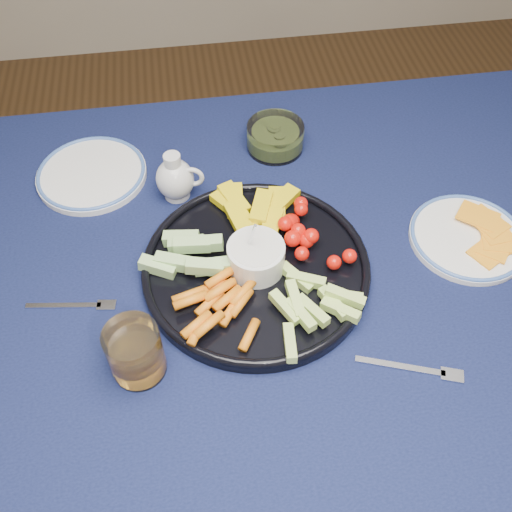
{
  "coord_description": "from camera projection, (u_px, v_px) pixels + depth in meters",
  "views": [
    {
      "loc": [
        -0.2,
        -0.56,
        1.53
      ],
      "look_at": [
        -0.11,
        0.03,
        0.79
      ],
      "focal_mm": 40.0,
      "sensor_mm": 36.0,
      "label": 1
    }
  ],
  "objects": [
    {
      "name": "fork_right",
      "position": [
        418.0,
        370.0,
        0.87
      ],
      "size": [
        0.16,
        0.07,
        0.0
      ],
      "color": "silver",
      "rests_on": "dining_table"
    },
    {
      "name": "pickle_bowl",
      "position": [
        275.0,
        138.0,
        1.17
      ],
      "size": [
        0.12,
        0.12,
        0.05
      ],
      "color": "silver",
      "rests_on": "dining_table"
    },
    {
      "name": "crudite_platter",
      "position": [
        254.0,
        265.0,
        0.97
      ],
      "size": [
        0.39,
        0.39,
        0.12
      ],
      "color": "black",
      "rests_on": "dining_table"
    },
    {
      "name": "cheese_plate",
      "position": [
        468.0,
        236.0,
        1.02
      ],
      "size": [
        0.21,
        0.21,
        0.02
      ],
      "color": "white",
      "rests_on": "dining_table"
    },
    {
      "name": "dining_table",
      "position": [
        319.0,
        305.0,
        1.05
      ],
      "size": [
        1.67,
        1.07,
        0.75
      ],
      "color": "#492818",
      "rests_on": "ground"
    },
    {
      "name": "fork_left",
      "position": [
        79.0,
        306.0,
        0.94
      ],
      "size": [
        0.15,
        0.03,
        0.0
      ],
      "color": "silver",
      "rests_on": "dining_table"
    },
    {
      "name": "creamer_pitcher",
      "position": [
        176.0,
        179.0,
        1.07
      ],
      "size": [
        0.09,
        0.07,
        0.1
      ],
      "color": "silver",
      "rests_on": "dining_table"
    },
    {
      "name": "side_plate_extra",
      "position": [
        92.0,
        174.0,
        1.13
      ],
      "size": [
        0.21,
        0.21,
        0.02
      ],
      "color": "white",
      "rests_on": "dining_table"
    },
    {
      "name": "juice_tumbler",
      "position": [
        136.0,
        354.0,
        0.84
      ],
      "size": [
        0.08,
        0.08,
        0.1
      ],
      "color": "silver",
      "rests_on": "dining_table"
    }
  ]
}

